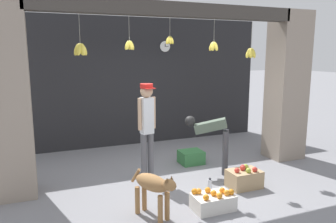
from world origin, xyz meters
TOP-DOWN VIEW (x-y plane):
  - ground_plane at (0.00, 0.00)m, footprint 60.00×60.00m
  - shop_back_wall at (0.00, 2.56)m, footprint 6.66×0.12m
  - shop_pillar_left at (-2.68, 0.30)m, footprint 0.70×0.60m
  - shop_pillar_right at (2.68, 0.30)m, footprint 0.70×0.60m
  - storefront_awning at (0.00, 0.12)m, footprint 4.76×0.28m
  - dog at (-0.84, -1.19)m, footprint 0.49×0.78m
  - shopkeeper at (-0.48, 0.17)m, footprint 0.34×0.30m
  - worker_stooping at (0.76, 0.01)m, footprint 0.76×0.57m
  - fruit_crate_oranges at (0.03, -1.29)m, footprint 0.59×0.38m
  - fruit_crate_apples at (0.92, -0.79)m, footprint 0.54×0.38m
  - produce_box_green at (0.62, 0.64)m, footprint 0.47×0.40m
  - water_bottle at (0.27, -0.77)m, footprint 0.07×0.07m
  - wall_clock at (0.77, 2.48)m, footprint 0.28×0.03m

SIDE VIEW (x-z plane):
  - ground_plane at x=0.00m, z-range 0.00..0.00m
  - water_bottle at x=0.27m, z-range -0.01..0.24m
  - fruit_crate_oranges at x=0.03m, z-range -0.02..0.28m
  - produce_box_green at x=0.62m, z-range 0.00..0.26m
  - fruit_crate_apples at x=0.92m, z-range -0.03..0.35m
  - dog at x=-0.84m, z-range 0.12..0.78m
  - worker_stooping at x=0.76m, z-range 0.18..1.26m
  - shopkeeper at x=-0.48m, z-range 0.17..1.89m
  - shop_back_wall at x=0.00m, z-range 0.00..3.09m
  - shop_pillar_left at x=-2.68m, z-range 0.00..3.09m
  - shop_pillar_right at x=2.68m, z-range 0.00..3.09m
  - wall_clock at x=0.77m, z-range 2.26..2.54m
  - storefront_awning at x=0.00m, z-range 2.44..3.40m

